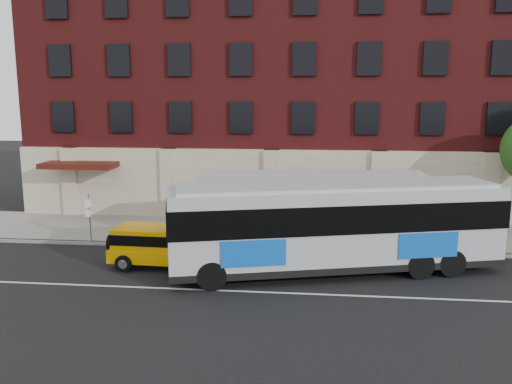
# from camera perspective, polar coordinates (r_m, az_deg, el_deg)

# --- Properties ---
(ground) EXTENTS (120.00, 120.00, 0.00)m
(ground) POSITION_cam_1_polar(r_m,az_deg,el_deg) (20.12, -1.07, -10.98)
(ground) COLOR black
(ground) RESTS_ON ground
(sidewalk) EXTENTS (60.00, 6.00, 0.15)m
(sidewalk) POSITION_cam_1_polar(r_m,az_deg,el_deg) (28.62, 1.19, -4.26)
(sidewalk) COLOR gray
(sidewalk) RESTS_ON ground
(kerb) EXTENTS (60.00, 0.25, 0.15)m
(kerb) POSITION_cam_1_polar(r_m,az_deg,el_deg) (25.74, 0.61, -5.95)
(kerb) COLOR gray
(kerb) RESTS_ON ground
(lane_line) EXTENTS (60.00, 0.12, 0.01)m
(lane_line) POSITION_cam_1_polar(r_m,az_deg,el_deg) (20.58, -0.90, -10.46)
(lane_line) COLOR silver
(lane_line) RESTS_ON ground
(building) EXTENTS (30.00, 12.10, 15.00)m
(building) POSITION_cam_1_polar(r_m,az_deg,el_deg) (35.57, 2.35, 10.85)
(building) COLOR maroon
(building) RESTS_ON sidewalk
(sign_pole) EXTENTS (0.30, 0.20, 2.50)m
(sign_pole) POSITION_cam_1_polar(r_m,az_deg,el_deg) (27.64, -17.19, -2.33)
(sign_pole) COLOR slate
(sign_pole) RESTS_ON ground
(city_bus) EXTENTS (13.91, 6.37, 3.73)m
(city_bus) POSITION_cam_1_polar(r_m,az_deg,el_deg) (22.34, 8.40, -3.35)
(city_bus) COLOR #B5B9BF
(city_bus) RESTS_ON ground
(yellow_suv) EXTENTS (4.57, 2.12, 1.73)m
(yellow_suv) POSITION_cam_1_polar(r_m,az_deg,el_deg) (23.49, -10.42, -5.42)
(yellow_suv) COLOR #FFAB02
(yellow_suv) RESTS_ON ground
(shipping_container) EXTENTS (10.92, 3.15, 3.59)m
(shipping_container) POSITION_cam_1_polar(r_m,az_deg,el_deg) (25.98, 5.83, -1.98)
(shipping_container) COLOR black
(shipping_container) RESTS_ON ground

